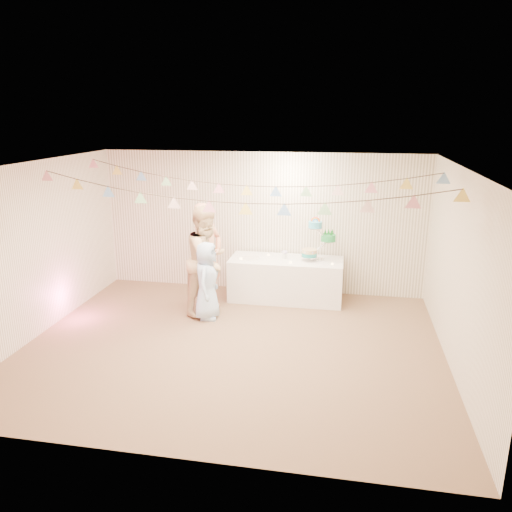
% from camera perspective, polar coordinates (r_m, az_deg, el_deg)
% --- Properties ---
extents(floor, '(6.00, 6.00, 0.00)m').
position_cam_1_polar(floor, '(7.40, -2.68, -10.22)').
color(floor, brown).
rests_on(floor, ground).
extents(ceiling, '(6.00, 6.00, 0.00)m').
position_cam_1_polar(ceiling, '(6.67, -2.97, 10.22)').
color(ceiling, silver).
rests_on(ceiling, ground).
extents(back_wall, '(6.00, 6.00, 0.00)m').
position_cam_1_polar(back_wall, '(9.30, 0.67, 3.82)').
color(back_wall, white).
rests_on(back_wall, ground).
extents(front_wall, '(6.00, 6.00, 0.00)m').
position_cam_1_polar(front_wall, '(4.68, -9.84, -9.20)').
color(front_wall, white).
rests_on(front_wall, ground).
extents(left_wall, '(5.00, 5.00, 0.00)m').
position_cam_1_polar(left_wall, '(8.13, -23.88, 0.60)').
color(left_wall, white).
rests_on(left_wall, ground).
extents(right_wall, '(5.00, 5.00, 0.00)m').
position_cam_1_polar(right_wall, '(6.91, 22.20, -1.78)').
color(right_wall, white).
rests_on(right_wall, ground).
extents(table, '(2.01, 0.81, 0.76)m').
position_cam_1_polar(table, '(9.03, 3.45, -2.66)').
color(table, white).
rests_on(table, floor).
extents(cake_stand, '(0.65, 0.38, 0.73)m').
position_cam_1_polar(cake_stand, '(8.83, 7.12, 1.77)').
color(cake_stand, silver).
rests_on(cake_stand, table).
extents(cake_bottom, '(0.31, 0.31, 0.15)m').
position_cam_1_polar(cake_bottom, '(8.85, 6.06, -0.01)').
color(cake_bottom, teal).
rests_on(cake_bottom, cake_stand).
extents(cake_middle, '(0.27, 0.27, 0.22)m').
position_cam_1_polar(cake_middle, '(8.91, 8.30, 1.81)').
color(cake_middle, '#1F8F43').
rests_on(cake_middle, cake_stand).
extents(cake_top_tier, '(0.25, 0.25, 0.19)m').
position_cam_1_polar(cake_top_tier, '(8.74, 6.77, 3.41)').
color(cake_top_tier, '#44B6D8').
rests_on(cake_top_tier, cake_stand).
extents(platter, '(0.33, 0.33, 0.02)m').
position_cam_1_polar(platter, '(8.96, -0.63, -0.22)').
color(platter, white).
rests_on(platter, table).
extents(posy, '(0.13, 0.13, 0.15)m').
position_cam_1_polar(posy, '(8.95, 3.31, 0.15)').
color(posy, white).
rests_on(posy, table).
extents(person_adult_a, '(0.69, 0.80, 1.84)m').
position_cam_1_polar(person_adult_a, '(8.50, -5.60, -0.09)').
color(person_adult_a, tan).
rests_on(person_adult_a, floor).
extents(person_adult_b, '(0.94, 1.07, 1.83)m').
position_cam_1_polar(person_adult_b, '(8.32, -5.59, -0.47)').
color(person_adult_b, '#DBB786').
rests_on(person_adult_b, floor).
extents(person_child, '(0.42, 0.64, 1.30)m').
position_cam_1_polar(person_child, '(8.15, -5.65, -2.81)').
color(person_child, '#B4D5FF').
rests_on(person_child, floor).
extents(bunting_back, '(5.60, 1.10, 0.40)m').
position_cam_1_polar(bunting_back, '(7.77, -1.07, 9.22)').
color(bunting_back, pink).
rests_on(bunting_back, ceiling).
extents(bunting_front, '(5.60, 0.90, 0.36)m').
position_cam_1_polar(bunting_front, '(6.51, -3.34, 7.59)').
color(bunting_front, '#72A5E5').
rests_on(bunting_front, ceiling).
extents(tealight_0, '(0.04, 0.04, 0.03)m').
position_cam_1_polar(tealight_0, '(8.90, -1.75, -0.28)').
color(tealight_0, '#FFD88C').
rests_on(tealight_0, table).
extents(tealight_1, '(0.04, 0.04, 0.03)m').
position_cam_1_polar(tealight_1, '(9.13, 1.45, 0.15)').
color(tealight_1, '#FFD88C').
rests_on(tealight_1, table).
extents(tealight_2, '(0.04, 0.04, 0.03)m').
position_cam_1_polar(tealight_2, '(8.69, 3.97, -0.71)').
color(tealight_2, '#FFD88C').
rests_on(tealight_2, table).
extents(tealight_3, '(0.04, 0.04, 0.03)m').
position_cam_1_polar(tealight_3, '(9.09, 5.85, -0.00)').
color(tealight_3, '#FFD88C').
rests_on(tealight_3, table).
extents(tealight_4, '(0.04, 0.04, 0.03)m').
position_cam_1_polar(tealight_4, '(8.69, 8.72, -0.88)').
color(tealight_4, '#FFD88C').
rests_on(tealight_4, table).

